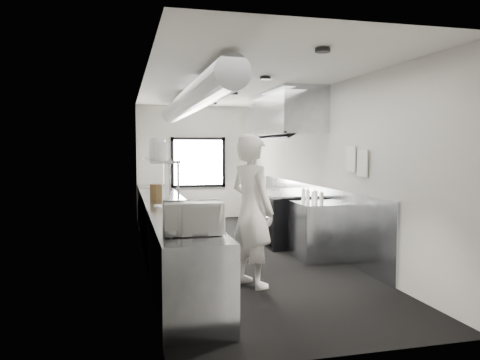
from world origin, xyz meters
TOP-DOWN VIEW (x-y plane):
  - floor at (0.00, 0.00)m, footprint 3.00×8.00m
  - ceiling at (0.00, 0.00)m, footprint 3.00×8.00m
  - wall_back at (0.00, 4.00)m, footprint 3.00×0.02m
  - wall_front at (0.00, -4.00)m, footprint 3.00×0.02m
  - wall_left at (-1.50, 0.00)m, footprint 0.02×8.00m
  - wall_right at (1.50, 0.00)m, footprint 0.02×8.00m
  - wall_cladding at (1.48, 0.30)m, footprint 0.03×5.50m
  - hvac_duct at (-0.70, 0.40)m, footprint 0.40×6.40m
  - service_window at (0.00, 3.96)m, footprint 1.36×0.05m
  - exhaust_hood at (1.10, 0.70)m, footprint 0.81×2.20m
  - prep_counter at (-1.15, -0.50)m, footprint 0.70×6.00m
  - pass_shelf at (-1.19, 1.00)m, footprint 0.45×3.00m
  - range at (1.04, 0.70)m, footprint 0.88×1.60m
  - bottle_station at (1.15, -0.70)m, footprint 0.65×0.80m
  - far_work_table at (-1.15, 3.20)m, footprint 0.70×1.20m
  - notice_sheet_a at (1.47, -1.20)m, footprint 0.02×0.28m
  - notice_sheet_b at (1.47, -1.55)m, footprint 0.02×0.28m
  - line_cook at (-0.23, -1.84)m, footprint 0.72×0.84m
  - microwave at (-1.14, -2.89)m, footprint 0.55×0.42m
  - deli_tub_a at (-1.35, -2.82)m, footprint 0.14×0.14m
  - deli_tub_b at (-1.34, -2.52)m, footprint 0.17×0.17m
  - newspaper at (-0.99, -1.71)m, footprint 0.43×0.48m
  - small_plate at (-1.02, -1.29)m, footprint 0.17×0.17m
  - pastry at (-1.02, -1.29)m, footprint 0.09×0.09m
  - cutting_board at (-1.11, -0.71)m, footprint 0.54×0.64m
  - knife_block at (-1.29, 0.38)m, footprint 0.19×0.25m
  - plate_stack_a at (-1.20, 0.33)m, footprint 0.32×0.32m
  - plate_stack_b at (-1.20, 0.59)m, footprint 0.24×0.24m
  - plate_stack_c at (-1.18, 1.22)m, footprint 0.30×0.30m
  - plate_stack_d at (-1.23, 1.59)m, footprint 0.25×0.25m
  - squeeze_bottle_a at (1.09, -1.01)m, footprint 0.07×0.07m
  - squeeze_bottle_b at (1.08, -0.81)m, footprint 0.07×0.07m
  - squeeze_bottle_c at (1.10, -0.68)m, footprint 0.07×0.07m
  - squeeze_bottle_d at (1.07, -0.52)m, footprint 0.07×0.07m
  - squeeze_bottle_e at (1.06, -0.35)m, footprint 0.06×0.06m

SIDE VIEW (x-z plane):
  - floor at x=0.00m, z-range -0.01..0.01m
  - prep_counter at x=-1.15m, z-range 0.00..0.90m
  - bottle_station at x=1.15m, z-range 0.00..0.90m
  - far_work_table at x=-1.15m, z-range 0.00..0.90m
  - range at x=1.04m, z-range 0.00..0.94m
  - wall_cladding at x=1.48m, z-range 0.00..1.10m
  - newspaper at x=-0.99m, z-range 0.90..0.91m
  - small_plate at x=-1.02m, z-range 0.90..0.91m
  - cutting_board at x=-1.11m, z-range 0.90..0.92m
  - deli_tub_a at x=-1.35m, z-range 0.90..0.99m
  - deli_tub_b at x=-1.34m, z-range 0.90..1.01m
  - pastry at x=-1.02m, z-range 0.91..1.01m
  - line_cook at x=-0.23m, z-range 0.00..1.94m
  - squeeze_bottle_c at x=1.10m, z-range 0.90..1.06m
  - squeeze_bottle_e at x=1.06m, z-range 0.90..1.09m
  - squeeze_bottle_d at x=1.07m, z-range 0.90..1.09m
  - squeeze_bottle_a at x=1.09m, z-range 0.90..1.09m
  - squeeze_bottle_b at x=1.08m, z-range 0.90..1.10m
  - knife_block at x=-1.29m, z-range 0.90..1.15m
  - microwave at x=-1.14m, z-range 0.90..1.23m
  - service_window at x=0.00m, z-range 0.77..2.02m
  - wall_back at x=0.00m, z-range 0.00..2.80m
  - wall_front at x=0.00m, z-range 0.00..2.80m
  - wall_left at x=-1.50m, z-range 0.00..2.80m
  - wall_right at x=1.50m, z-range 0.00..2.80m
  - pass_shelf at x=-1.19m, z-range 1.20..1.88m
  - notice_sheet_b at x=1.47m, z-range 1.36..1.74m
  - notice_sheet_a at x=1.47m, z-range 1.41..1.79m
  - plate_stack_a at x=-1.20m, z-range 1.57..1.86m
  - plate_stack_b at x=-1.20m, z-range 1.57..1.86m
  - plate_stack_d at x=-1.23m, z-range 1.57..1.91m
  - plate_stack_c at x=-1.18m, z-range 1.57..1.94m
  - exhaust_hood at x=1.10m, z-range 1.95..2.83m
  - hvac_duct at x=-0.70m, z-range 2.35..2.75m
  - ceiling at x=0.00m, z-range 2.79..2.80m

